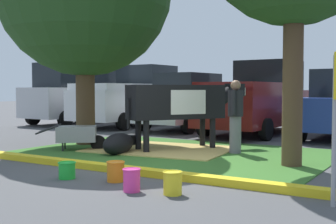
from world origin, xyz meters
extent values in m
plane|color=#4C4C4F|center=(0.00, 0.00, 0.00)|extent=(80.00, 80.00, 0.00)
cube|color=#386B28|center=(-0.45, 1.77, 0.01)|extent=(6.80, 4.72, 0.02)
cube|color=yellow|center=(-0.45, -0.74, 0.06)|extent=(8.00, 0.24, 0.12)
cube|color=tan|center=(-0.94, 2.01, 0.03)|extent=(3.43, 2.72, 0.04)
cylinder|color=#4C3823|center=(-3.23, 1.91, 1.23)|extent=(0.49, 0.49, 2.47)
cylinder|color=#4C3823|center=(2.32, 1.42, 1.57)|extent=(0.37, 0.37, 3.15)
cube|color=black|center=(-0.66, 2.21, 1.15)|extent=(1.85, 2.31, 0.80)
cube|color=white|center=(-0.58, 2.33, 1.15)|extent=(1.10, 1.15, 0.56)
cylinder|color=black|center=(0.07, 3.32, 1.25)|extent=(0.62, 0.71, 0.58)
cube|color=black|center=(0.25, 3.58, 1.43)|extent=(0.46, 0.51, 0.32)
cube|color=white|center=(0.36, 3.75, 1.39)|extent=(0.23, 0.21, 0.20)
cylinder|color=black|center=(-0.39, 3.06, 0.38)|extent=(0.14, 0.14, 0.75)
cylinder|color=black|center=(0.02, 2.79, 0.38)|extent=(0.14, 0.14, 0.75)
cylinder|color=black|center=(-1.34, 1.62, 0.38)|extent=(0.14, 0.14, 0.75)
cylinder|color=black|center=(-0.93, 1.35, 0.38)|extent=(0.14, 0.14, 0.75)
cylinder|color=black|center=(-1.32, 1.20, 0.90)|extent=(0.06, 0.06, 0.70)
ellipsoid|color=black|center=(-1.39, 0.93, 0.24)|extent=(0.65, 1.16, 0.48)
cube|color=black|center=(-1.49, 1.53, 0.26)|extent=(0.24, 0.31, 0.22)
cube|color=silver|center=(-1.51, 1.65, 0.26)|extent=(0.11, 0.08, 0.16)
cylinder|color=black|center=(-1.63, 1.25, 0.06)|extent=(0.16, 0.36, 0.10)
cylinder|color=slate|center=(0.77, 2.40, 0.42)|extent=(0.26, 0.26, 0.84)
cylinder|color=black|center=(0.77, 2.40, 1.13)|extent=(0.34, 0.34, 0.58)
sphere|color=#8C664C|center=(0.77, 2.40, 1.54)|extent=(0.23, 0.23, 0.23)
cylinder|color=black|center=(0.82, 2.18, 1.16)|extent=(0.09, 0.09, 0.55)
cylinder|color=black|center=(0.73, 2.62, 1.16)|extent=(0.09, 0.09, 0.55)
cube|color=gray|center=(-2.63, 0.93, 0.40)|extent=(1.08, 1.03, 0.36)
cylinder|color=black|center=(-2.23, 1.23, 0.18)|extent=(0.35, 0.30, 0.36)
cylinder|color=black|center=(-3.00, 0.92, 0.12)|extent=(0.04, 0.04, 0.24)
cylinder|color=black|center=(-2.73, 0.57, 0.12)|extent=(0.04, 0.04, 0.24)
cylinder|color=black|center=(-3.27, 0.70, 0.52)|extent=(0.44, 0.36, 0.23)
cylinder|color=black|center=(-3.00, 0.35, 0.52)|extent=(0.44, 0.36, 0.23)
cylinder|color=#99999E|center=(3.58, -1.17, 0.93)|extent=(0.06, 0.06, 1.86)
cube|color=yellow|center=(3.58, -1.17, 1.61)|extent=(0.13, 0.44, 0.56)
cylinder|color=green|center=(-0.46, -1.61, 0.13)|extent=(0.27, 0.27, 0.26)
torus|color=green|center=(-0.46, -1.61, 0.26)|extent=(0.29, 0.29, 0.02)
cylinder|color=orange|center=(0.35, -1.38, 0.15)|extent=(0.27, 0.27, 0.31)
torus|color=orange|center=(0.35, -1.38, 0.31)|extent=(0.30, 0.30, 0.02)
cylinder|color=#EA3893|center=(0.98, -1.80, 0.16)|extent=(0.24, 0.24, 0.32)
torus|color=#EA3893|center=(0.98, -1.80, 0.32)|extent=(0.26, 0.26, 0.02)
cylinder|color=yellow|center=(1.57, -1.66, 0.16)|extent=(0.26, 0.26, 0.31)
torus|color=yellow|center=(1.57, -1.66, 0.31)|extent=(0.28, 0.28, 0.02)
cube|color=#B7B7BC|center=(-8.46, 7.12, 0.92)|extent=(2.13, 4.69, 1.20)
cube|color=black|center=(-8.46, 7.12, 2.02)|extent=(1.83, 3.28, 1.00)
cylinder|color=black|center=(-9.33, 8.66, 0.32)|extent=(0.25, 0.65, 0.64)
cylinder|color=black|center=(-7.43, 8.57, 0.32)|extent=(0.25, 0.65, 0.64)
cylinder|color=black|center=(-9.48, 5.68, 0.32)|extent=(0.25, 0.65, 0.64)
cylinder|color=black|center=(-7.58, 5.58, 0.32)|extent=(0.25, 0.65, 0.64)
cube|color=silver|center=(-5.70, 7.40, 0.87)|extent=(2.26, 5.49, 1.10)
cube|color=black|center=(-5.65, 8.34, 1.92)|extent=(1.93, 1.89, 1.00)
cube|color=silver|center=(-5.76, 6.19, 1.54)|extent=(2.03, 2.79, 0.24)
cylinder|color=black|center=(-6.61, 9.20, 0.32)|extent=(0.25, 0.65, 0.64)
cylinder|color=black|center=(-4.61, 9.10, 0.32)|extent=(0.25, 0.65, 0.64)
cylinder|color=black|center=(-6.78, 5.70, 0.32)|extent=(0.25, 0.65, 0.64)
cylinder|color=black|center=(-4.79, 5.60, 0.32)|extent=(0.25, 0.65, 0.64)
cube|color=silver|center=(-3.06, 7.15, 0.77)|extent=(2.02, 4.48, 0.90)
cube|color=black|center=(-3.06, 7.15, 1.62)|extent=(1.69, 2.28, 0.80)
cylinder|color=black|center=(-3.89, 8.62, 0.32)|extent=(0.25, 0.65, 0.64)
cylinder|color=black|center=(-2.09, 8.54, 0.32)|extent=(0.25, 0.65, 0.64)
cylinder|color=black|center=(-4.03, 5.77, 0.32)|extent=(0.25, 0.65, 0.64)
cylinder|color=black|center=(-2.23, 5.68, 0.32)|extent=(0.25, 0.65, 0.64)
cube|color=maroon|center=(-0.40, 7.03, 0.87)|extent=(2.26, 5.49, 1.10)
cube|color=black|center=(-0.36, 7.98, 1.92)|extent=(1.93, 1.89, 1.00)
cube|color=maroon|center=(-0.46, 5.82, 1.54)|extent=(2.03, 2.79, 0.24)
cylinder|color=black|center=(-1.32, 8.84, 0.32)|extent=(0.25, 0.65, 0.64)
cylinder|color=black|center=(0.68, 8.74, 0.32)|extent=(0.25, 0.65, 0.64)
cylinder|color=black|center=(-1.49, 5.33, 0.32)|extent=(0.25, 0.65, 0.64)
cylinder|color=black|center=(0.51, 5.23, 0.32)|extent=(0.25, 0.65, 0.64)
cylinder|color=black|center=(1.52, 8.48, 0.32)|extent=(0.25, 0.65, 0.64)
cylinder|color=black|center=(1.37, 5.62, 0.32)|extent=(0.25, 0.65, 0.64)
camera|label=1|loc=(4.66, -6.83, 1.45)|focal=47.46mm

